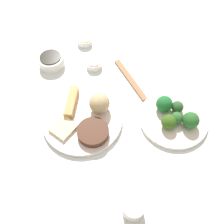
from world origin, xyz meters
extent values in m
cube|color=white|center=(0.00, 0.00, 0.01)|extent=(2.20, 2.20, 0.02)
cylinder|color=white|center=(-0.02, 0.05, 0.03)|extent=(0.27, 0.27, 0.02)
sphere|color=#D0B483|center=(-0.02, -0.02, 0.07)|extent=(0.07, 0.07, 0.07)
cube|color=tan|center=(0.04, 0.06, 0.05)|extent=(0.12, 0.09, 0.03)
cube|color=beige|center=(-0.03, 0.12, 0.04)|extent=(0.09, 0.10, 0.01)
cylinder|color=#462414|center=(-0.09, 0.04, 0.05)|extent=(0.10, 0.10, 0.02)
cylinder|color=white|center=(-0.16, -0.22, 0.03)|extent=(0.23, 0.23, 0.01)
sphere|color=#2E5B2E|center=(-0.13, -0.25, 0.05)|extent=(0.04, 0.04, 0.04)
sphere|color=#38631B|center=(-0.17, -0.19, 0.06)|extent=(0.05, 0.05, 0.05)
sphere|color=#2A662A|center=(-0.20, -0.25, 0.06)|extent=(0.05, 0.05, 0.05)
sphere|color=#1E6F31|center=(-0.11, -0.21, 0.06)|extent=(0.06, 0.06, 0.06)
sphere|color=#31692F|center=(-0.17, -0.22, 0.05)|extent=(0.04, 0.04, 0.04)
cylinder|color=white|center=(0.27, 0.06, 0.04)|extent=(0.10, 0.10, 0.04)
cylinder|color=black|center=(0.27, 0.06, 0.06)|extent=(0.08, 0.08, 0.00)
cylinder|color=white|center=(0.32, -0.10, 0.03)|extent=(0.06, 0.06, 0.02)
cylinder|color=yellow|center=(0.32, -0.10, 0.05)|extent=(0.05, 0.05, 0.00)
cylinder|color=white|center=(0.19, -0.08, 0.03)|extent=(0.06, 0.06, 0.02)
cylinder|color=red|center=(0.19, -0.08, 0.05)|extent=(0.05, 0.05, 0.00)
cylinder|color=white|center=(-0.36, 0.04, 0.05)|extent=(0.06, 0.06, 0.05)
cube|color=#A3714B|center=(0.06, -0.18, 0.02)|extent=(0.22, 0.02, 0.01)
camera|label=1|loc=(-0.49, 0.17, 0.79)|focal=42.61mm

